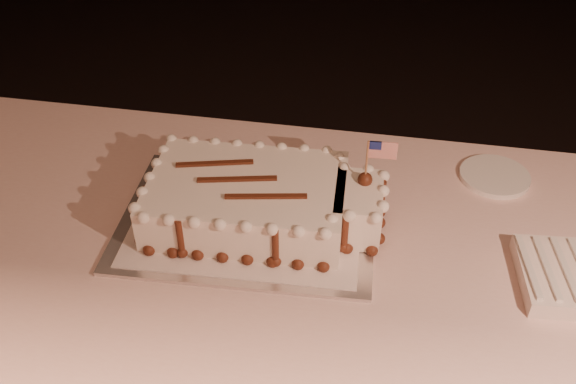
% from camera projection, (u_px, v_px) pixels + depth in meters
% --- Properties ---
extents(room_shell, '(6.10, 8.10, 2.90)m').
position_uv_depth(room_shell, '(214.00, 109.00, 0.36)').
color(room_shell, black).
rests_on(room_shell, ground).
extents(banquet_table, '(2.40, 0.80, 0.75)m').
position_uv_depth(banquet_table, '(317.00, 365.00, 1.45)').
color(banquet_table, beige).
rests_on(banquet_table, ground).
extents(cake_board, '(0.52, 0.40, 0.01)m').
position_uv_depth(cake_board, '(248.00, 219.00, 1.27)').
color(cake_board, silver).
rests_on(cake_board, banquet_table).
extents(doily, '(0.46, 0.36, 0.00)m').
position_uv_depth(doily, '(248.00, 217.00, 1.27)').
color(doily, silver).
rests_on(doily, cake_board).
extents(sheet_cake, '(0.48, 0.29, 0.19)m').
position_uv_depth(sheet_cake, '(261.00, 201.00, 1.24)').
color(sheet_cake, white).
rests_on(sheet_cake, doily).
extents(side_plate, '(0.15, 0.15, 0.01)m').
position_uv_depth(side_plate, '(495.00, 176.00, 1.38)').
color(side_plate, white).
rests_on(side_plate, banquet_table).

